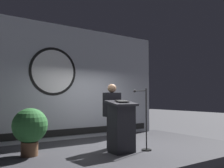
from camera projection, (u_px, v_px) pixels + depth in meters
name	position (u px, v px, depth m)	size (l,w,h in m)	color
ground_plane	(117.00, 160.00, 5.94)	(40.00, 40.00, 0.00)	#4C4C51
stage_platform	(117.00, 154.00, 5.94)	(6.40, 4.00, 0.30)	#333338
banner_display	(83.00, 83.00, 7.57)	(5.49, 0.12, 3.47)	#B2B7C1
podium	(122.00, 126.00, 5.48)	(0.64, 0.50, 1.20)	#26262B
speaker_person	(112.00, 115.00, 5.92)	(0.40, 0.26, 1.60)	black
microphone_stand	(145.00, 128.00, 5.75)	(0.24, 0.59, 1.48)	black
potted_plant	(30.00, 127.00, 5.17)	(0.76, 0.76, 1.03)	brown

